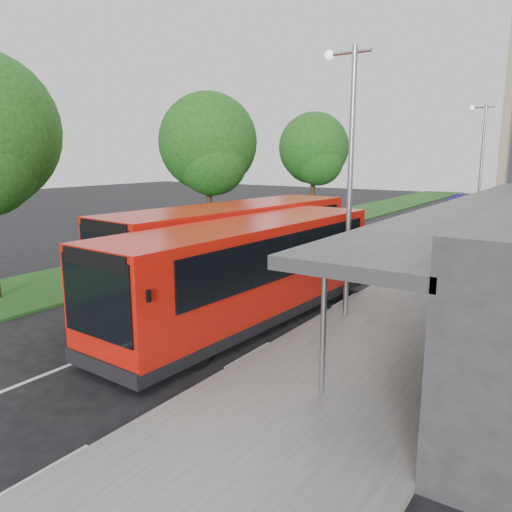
% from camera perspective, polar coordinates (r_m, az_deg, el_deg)
% --- Properties ---
extents(ground, '(120.00, 120.00, 0.00)m').
position_cam_1_polar(ground, '(16.58, -6.27, -6.47)').
color(ground, black).
rests_on(ground, ground).
extents(pavement, '(5.00, 80.00, 0.15)m').
position_cam_1_polar(pavement, '(32.64, 26.17, 1.47)').
color(pavement, slate).
rests_on(pavement, ground).
extents(grass_verge, '(5.00, 80.00, 0.10)m').
position_cam_1_polar(grass_verge, '(36.69, 5.69, 3.54)').
color(grass_verge, '#1B4F19').
rests_on(grass_verge, ground).
extents(lane_centre_line, '(0.12, 70.00, 0.01)m').
position_cam_1_polar(lane_centre_line, '(29.30, 13.06, 1.20)').
color(lane_centre_line, silver).
rests_on(lane_centre_line, ground).
extents(kerb_dashes, '(0.12, 56.00, 0.01)m').
position_cam_1_polar(kerb_dashes, '(32.15, 21.15, 1.61)').
color(kerb_dashes, silver).
rests_on(kerb_dashes, ground).
extents(tree_mid, '(5.20, 5.20, 8.36)m').
position_cam_1_polar(tree_mid, '(27.22, -5.44, 12.09)').
color(tree_mid, '#342115').
rests_on(tree_mid, ground).
extents(tree_far, '(5.07, 5.07, 8.15)m').
position_cam_1_polar(tree_far, '(37.27, 6.63, 11.68)').
color(tree_far, '#342115').
rests_on(tree_far, ground).
extents(lamp_post_near, '(1.44, 0.28, 8.00)m').
position_cam_1_polar(lamp_post_near, '(15.27, 10.46, 9.90)').
color(lamp_post_near, gray).
rests_on(lamp_post_near, pavement).
extents(lamp_post_far, '(1.44, 0.28, 8.00)m').
position_cam_1_polar(lamp_post_far, '(34.52, 24.22, 9.88)').
color(lamp_post_far, gray).
rests_on(lamp_post_far, pavement).
extents(bus_main, '(3.26, 11.08, 3.11)m').
position_cam_1_polar(bus_main, '(15.23, -0.90, -1.79)').
color(bus_main, red).
rests_on(bus_main, ground).
extents(bus_second, '(3.91, 11.63, 3.24)m').
position_cam_1_polar(bus_second, '(19.02, -2.48, 1.08)').
color(bus_second, red).
rests_on(bus_second, ground).
extents(litter_bin, '(0.64, 0.64, 0.92)m').
position_cam_1_polar(litter_bin, '(23.62, 21.58, -0.26)').
color(litter_bin, '#3E2B19').
rests_on(litter_bin, pavement).
extents(bollard, '(0.22, 0.22, 1.08)m').
position_cam_1_polar(bollard, '(31.33, 23.67, 2.45)').
color(bollard, yellow).
rests_on(bollard, pavement).
extents(car_near, '(1.72, 3.69, 1.22)m').
position_cam_1_polar(car_near, '(50.47, 24.32, 5.39)').
color(car_near, '#4E100B').
rests_on(car_near, ground).
extents(car_far, '(2.10, 3.62, 1.13)m').
position_cam_1_polar(car_far, '(56.10, 22.31, 6.01)').
color(car_far, navy).
rests_on(car_far, ground).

